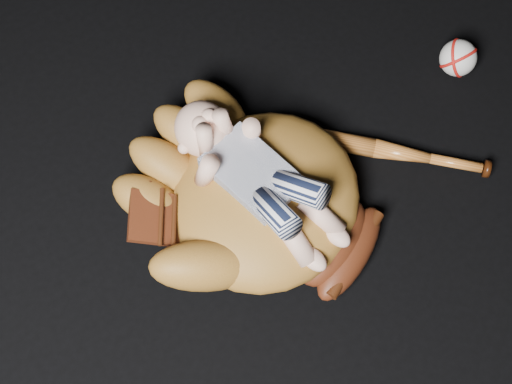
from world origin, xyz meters
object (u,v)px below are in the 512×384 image
newborn_baby (265,182)px  baseball_bat (386,150)px  baseball (458,58)px  baseball_glove (266,195)px

newborn_baby → baseball_bat: size_ratio=0.92×
baseball → baseball_bat: bearing=-163.6°
baseball_glove → newborn_baby: (-0.00, 0.00, 0.05)m
baseball_glove → baseball: (0.50, 0.03, -0.04)m
baseball_bat → baseball: bearing=16.4°
newborn_baby → baseball: bearing=-6.2°
baseball_glove → baseball_bat: baseball_glove is taller
newborn_baby → baseball: newborn_baby is taller
baseball_glove → baseball_bat: (0.26, -0.04, -0.06)m
baseball → newborn_baby: bearing=-176.3°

